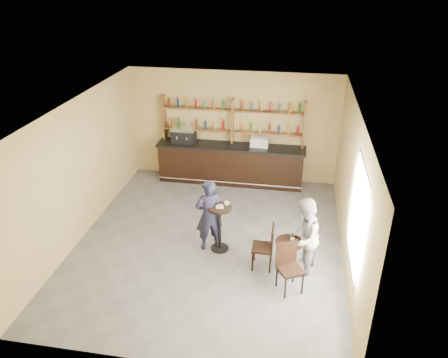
% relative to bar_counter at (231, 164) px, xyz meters
% --- Properties ---
extents(floor, '(7.00, 7.00, 0.00)m').
position_rel_bar_counter_xyz_m(floor, '(0.01, -3.15, -0.57)').
color(floor, slate).
rests_on(floor, ground).
extents(ceiling, '(7.00, 7.00, 0.00)m').
position_rel_bar_counter_xyz_m(ceiling, '(0.01, -3.15, 2.63)').
color(ceiling, white).
rests_on(ceiling, wall_back).
extents(wall_back, '(7.00, 0.00, 7.00)m').
position_rel_bar_counter_xyz_m(wall_back, '(0.01, 0.35, 1.03)').
color(wall_back, tan).
rests_on(wall_back, floor).
extents(wall_front, '(7.00, 0.00, 7.00)m').
position_rel_bar_counter_xyz_m(wall_front, '(0.01, -6.65, 1.03)').
color(wall_front, tan).
rests_on(wall_front, floor).
extents(wall_left, '(0.00, 7.00, 7.00)m').
position_rel_bar_counter_xyz_m(wall_left, '(-2.99, -3.15, 1.03)').
color(wall_left, tan).
rests_on(wall_left, floor).
extents(wall_right, '(0.00, 7.00, 7.00)m').
position_rel_bar_counter_xyz_m(wall_right, '(3.01, -3.15, 1.03)').
color(wall_right, tan).
rests_on(wall_right, floor).
extents(window_pane, '(0.00, 2.00, 2.00)m').
position_rel_bar_counter_xyz_m(window_pane, '(3.00, -4.35, 1.13)').
color(window_pane, white).
rests_on(window_pane, wall_right).
extents(window_frame, '(0.04, 1.70, 2.10)m').
position_rel_bar_counter_xyz_m(window_frame, '(3.00, -4.35, 1.13)').
color(window_frame, black).
rests_on(window_frame, wall_right).
extents(shelf_unit, '(4.00, 0.26, 1.40)m').
position_rel_bar_counter_xyz_m(shelf_unit, '(0.01, 0.22, 1.24)').
color(shelf_unit, brown).
rests_on(shelf_unit, wall_back).
extents(liquor_bottles, '(3.68, 0.10, 1.00)m').
position_rel_bar_counter_xyz_m(liquor_bottles, '(0.01, 0.22, 1.41)').
color(liquor_bottles, '#8C5919').
rests_on(liquor_bottles, shelf_unit).
extents(bar_counter, '(4.24, 0.83, 1.15)m').
position_rel_bar_counter_xyz_m(bar_counter, '(0.00, 0.00, 0.00)').
color(bar_counter, black).
rests_on(bar_counter, floor).
extents(espresso_machine, '(0.68, 0.45, 0.47)m').
position_rel_bar_counter_xyz_m(espresso_machine, '(-1.37, 0.00, 0.81)').
color(espresso_machine, black).
rests_on(espresso_machine, bar_counter).
extents(pastry_case, '(0.53, 0.44, 0.31)m').
position_rel_bar_counter_xyz_m(pastry_case, '(0.81, 0.00, 0.73)').
color(pastry_case, silver).
rests_on(pastry_case, bar_counter).
extents(pedestal_table, '(0.59, 0.59, 1.09)m').
position_rel_bar_counter_xyz_m(pedestal_table, '(0.29, -3.39, -0.03)').
color(pedestal_table, black).
rests_on(pedestal_table, floor).
extents(napkin, '(0.20, 0.20, 0.00)m').
position_rel_bar_counter_xyz_m(napkin, '(0.29, -3.39, 0.52)').
color(napkin, white).
rests_on(napkin, pedestal_table).
extents(donut, '(0.14, 0.14, 0.04)m').
position_rel_bar_counter_xyz_m(donut, '(0.30, -3.40, 0.54)').
color(donut, '#BC8344').
rests_on(donut, napkin).
extents(cup_pedestal, '(0.14, 0.14, 0.09)m').
position_rel_bar_counter_xyz_m(cup_pedestal, '(0.43, -3.29, 0.56)').
color(cup_pedestal, white).
rests_on(cup_pedestal, pedestal_table).
extents(man_main, '(0.73, 0.64, 1.69)m').
position_rel_bar_counter_xyz_m(man_main, '(0.04, -3.37, 0.27)').
color(man_main, black).
rests_on(man_main, floor).
extents(cafe_table, '(0.76, 0.76, 0.74)m').
position_rel_bar_counter_xyz_m(cafe_table, '(1.84, -3.92, -0.21)').
color(cafe_table, black).
rests_on(cafe_table, floor).
extents(cup_cafe, '(0.11, 0.11, 0.08)m').
position_rel_bar_counter_xyz_m(cup_cafe, '(1.89, -3.92, 0.20)').
color(cup_cafe, white).
rests_on(cup_cafe, cafe_table).
extents(chair_west, '(0.43, 0.43, 1.00)m').
position_rel_bar_counter_xyz_m(chair_west, '(1.29, -3.87, -0.07)').
color(chair_west, black).
rests_on(chair_west, floor).
extents(chair_south, '(0.60, 0.60, 1.01)m').
position_rel_bar_counter_xyz_m(chair_south, '(1.89, -4.52, -0.07)').
color(chair_south, black).
rests_on(chair_south, floor).
extents(patron_second, '(0.84, 0.96, 1.70)m').
position_rel_bar_counter_xyz_m(patron_second, '(2.10, -3.88, 0.27)').
color(patron_second, gray).
rests_on(patron_second, floor).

